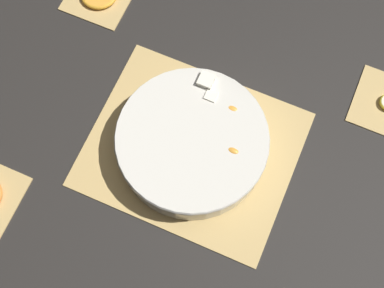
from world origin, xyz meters
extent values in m
plane|color=black|center=(0.00, 0.00, 0.00)|extent=(6.00, 6.00, 0.00)
cube|color=tan|center=(0.00, 0.00, 0.00)|extent=(0.41, 0.34, 0.01)
cube|color=#4C381E|center=(-0.16, 0.00, 0.00)|extent=(0.01, 0.34, 0.00)
cube|color=#4C381E|center=(-0.12, 0.00, 0.00)|extent=(0.01, 0.34, 0.00)
cube|color=#4C381E|center=(-0.08, 0.00, 0.00)|extent=(0.01, 0.34, 0.00)
cube|color=#4C381E|center=(-0.04, 0.00, 0.00)|extent=(0.01, 0.34, 0.00)
cube|color=#4C381E|center=(0.00, 0.00, 0.00)|extent=(0.01, 0.34, 0.00)
cube|color=#4C381E|center=(0.04, 0.00, 0.00)|extent=(0.01, 0.34, 0.00)
cube|color=#4C381E|center=(0.08, 0.00, 0.00)|extent=(0.01, 0.34, 0.00)
cube|color=#4C381E|center=(0.12, 0.00, 0.00)|extent=(0.01, 0.34, 0.00)
cube|color=#4C381E|center=(0.16, 0.00, 0.00)|extent=(0.01, 0.34, 0.00)
cube|color=#4C381E|center=(-0.30, -0.25, 0.00)|extent=(0.00, 0.14, 0.00)
cube|color=#4C381E|center=(0.29, -0.25, 0.00)|extent=(0.00, 0.14, 0.00)
cube|color=#4C381E|center=(0.29, 0.25, 0.00)|extent=(0.00, 0.14, 0.00)
cylinder|color=silver|center=(0.00, 0.00, 0.04)|extent=(0.30, 0.30, 0.07)
torus|color=silver|center=(0.00, 0.00, 0.07)|extent=(0.30, 0.30, 0.01)
cylinder|color=beige|center=(0.04, 0.04, 0.07)|extent=(0.02, 0.02, 0.01)
cylinder|color=beige|center=(-0.02, 0.01, 0.05)|extent=(0.03, 0.03, 0.01)
cylinder|color=beige|center=(0.00, -0.04, 0.02)|extent=(0.03, 0.03, 0.01)
cylinder|color=beige|center=(0.10, 0.06, 0.02)|extent=(0.03, 0.03, 0.01)
cylinder|color=beige|center=(-0.08, -0.02, 0.05)|extent=(0.03, 0.03, 0.01)
cylinder|color=beige|center=(0.00, 0.09, 0.07)|extent=(0.02, 0.02, 0.01)
cylinder|color=beige|center=(0.03, 0.09, 0.07)|extent=(0.03, 0.03, 0.01)
cylinder|color=beige|center=(-0.01, -0.06, 0.05)|extent=(0.03, 0.03, 0.01)
cylinder|color=beige|center=(0.05, 0.02, 0.04)|extent=(0.03, 0.03, 0.01)
cube|color=white|center=(-0.03, -0.05, 0.02)|extent=(0.03, 0.03, 0.03)
cube|color=white|center=(0.01, -0.06, 0.05)|extent=(0.02, 0.02, 0.02)
cube|color=white|center=(0.07, -0.05, 0.04)|extent=(0.03, 0.03, 0.03)
cube|color=white|center=(0.00, -0.09, 0.06)|extent=(0.02, 0.02, 0.02)
cube|color=white|center=(0.01, 0.02, 0.04)|extent=(0.03, 0.03, 0.03)
cube|color=white|center=(0.02, -0.12, 0.07)|extent=(0.03, 0.03, 0.03)
cube|color=white|center=(0.03, 0.09, 0.03)|extent=(0.02, 0.02, 0.02)
ellipsoid|color=#B2231E|center=(-0.09, 0.07, 0.04)|extent=(0.03, 0.02, 0.01)
ellipsoid|color=#B2231E|center=(0.09, -0.02, 0.06)|extent=(0.04, 0.02, 0.02)
ellipsoid|color=#F9A338|center=(-0.08, -0.01, 0.07)|extent=(0.03, 0.01, 0.01)
ellipsoid|color=#F9A338|center=(-0.05, -0.09, 0.07)|extent=(0.03, 0.02, 0.01)
ellipsoid|color=#B2231E|center=(-0.08, 0.08, 0.02)|extent=(0.03, 0.02, 0.02)
ellipsoid|color=#F9A338|center=(0.06, -0.07, 0.05)|extent=(0.02, 0.01, 0.01)
ellipsoid|color=#F9A338|center=(0.08, -0.08, 0.05)|extent=(0.03, 0.02, 0.01)
ellipsoid|color=#B2231E|center=(-0.01, 0.01, 0.02)|extent=(0.03, 0.02, 0.02)
ellipsoid|color=#F9A338|center=(-0.09, -0.08, 0.03)|extent=(0.03, 0.02, 0.01)
camera|label=1|loc=(-0.14, 0.32, 1.03)|focal=50.00mm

